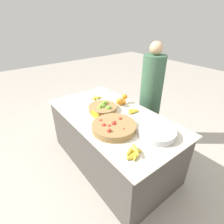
{
  "coord_description": "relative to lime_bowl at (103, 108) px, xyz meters",
  "views": [
    {
      "loc": [
        1.47,
        -1.12,
        1.82
      ],
      "look_at": [
        0.0,
        0.0,
        0.79
      ],
      "focal_mm": 28.0,
      "sensor_mm": 36.0,
      "label": 1
    }
  ],
  "objects": [
    {
      "name": "ground_plane",
      "position": [
        0.18,
        0.01,
        -0.77
      ],
      "size": [
        12.0,
        12.0,
        0.0
      ],
      "primitive_type": "plane",
      "color": "#ADA599"
    },
    {
      "name": "orange_pile",
      "position": [
        0.01,
        0.3,
        0.02
      ],
      "size": [
        0.13,
        0.2,
        0.13
      ],
      "color": "orange",
      "rests_on": "market_table"
    },
    {
      "name": "banana_bunch_front_left",
      "position": [
        0.27,
        0.27,
        -0.02
      ],
      "size": [
        0.13,
        0.16,
        0.03
      ],
      "color": "gold",
      "rests_on": "market_table"
    },
    {
      "name": "vendor_person",
      "position": [
        0.11,
        0.79,
        -0.07
      ],
      "size": [
        0.31,
        0.31,
        1.53
      ],
      "color": "#385B42",
      "rests_on": "ground_plane"
    },
    {
      "name": "price_sign",
      "position": [
        0.11,
        -0.19,
        0.01
      ],
      "size": [
        0.14,
        0.01,
        0.09
      ],
      "rotation": [
        0.0,
        0.0,
        0.06
      ],
      "color": "orange",
      "rests_on": "market_table"
    },
    {
      "name": "lime_bowl",
      "position": [
        0.0,
        0.0,
        0.0
      ],
      "size": [
        0.36,
        0.36,
        0.11
      ],
      "color": "olive",
      "rests_on": "market_table"
    },
    {
      "name": "banana_bunch_back_center",
      "position": [
        0.85,
        -0.26,
        -0.01
      ],
      "size": [
        0.16,
        0.19,
        0.06
      ],
      "color": "gold",
      "rests_on": "market_table"
    },
    {
      "name": "metal_bowl",
      "position": [
        0.78,
        0.13,
        -0.0
      ],
      "size": [
        0.37,
        0.37,
        0.07
      ],
      "color": "silver",
      "rests_on": "market_table"
    },
    {
      "name": "tomato_basket",
      "position": [
        0.43,
        -0.16,
        0.0
      ],
      "size": [
        0.48,
        0.48,
        0.1
      ],
      "color": "olive",
      "rests_on": "market_table"
    },
    {
      "name": "banana_bunch_front_right",
      "position": [
        -0.35,
        0.12,
        -0.02
      ],
      "size": [
        0.16,
        0.17,
        0.03
      ],
      "color": "gold",
      "rests_on": "market_table"
    },
    {
      "name": "market_table",
      "position": [
        0.18,
        0.01,
        -0.4
      ],
      "size": [
        1.79,
        0.95,
        0.74
      ],
      "color": "#4C4742",
      "rests_on": "ground_plane"
    }
  ]
}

